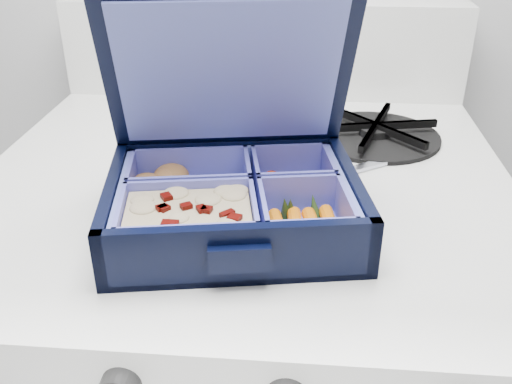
# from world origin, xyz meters

# --- Properties ---
(bento_box) EXTENTS (0.27, 0.23, 0.06)m
(bento_box) POSITION_xyz_m (-0.61, 1.52, 0.98)
(bento_box) COLOR black
(bento_box) RESTS_ON stove
(burner_grate) EXTENTS (0.21, 0.21, 0.03)m
(burner_grate) POSITION_xyz_m (-0.44, 1.77, 0.96)
(burner_grate) COLOR black
(burner_grate) RESTS_ON stove
(burner_grate_rear) EXTENTS (0.18, 0.18, 0.02)m
(burner_grate_rear) POSITION_xyz_m (-0.72, 1.86, 0.96)
(burner_grate_rear) COLOR black
(burner_grate_rear) RESTS_ON stove
(fork) EXTENTS (0.18, 0.13, 0.01)m
(fork) POSITION_xyz_m (-0.49, 1.65, 0.95)
(fork) COLOR #B8B9CB
(fork) RESTS_ON stove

